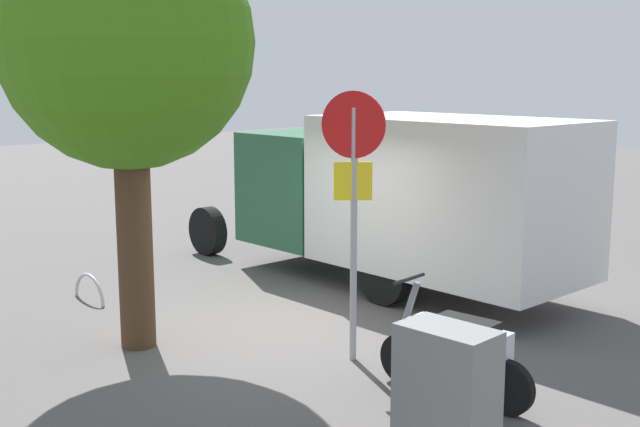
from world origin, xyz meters
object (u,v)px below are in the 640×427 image
(utility_cabinet, at_px, (446,407))
(motorcycle, at_px, (457,351))
(bike_rack_hoop, at_px, (90,301))
(stop_sign, at_px, (353,184))
(street_tree, at_px, (127,45))
(box_truck_near, at_px, (399,190))

(utility_cabinet, bearing_deg, motorcycle, -58.26)
(utility_cabinet, distance_m, bike_rack_hoop, 7.05)
(stop_sign, distance_m, street_tree, 3.10)
(bike_rack_hoop, bearing_deg, box_truck_near, -124.63)
(motorcycle, bearing_deg, bike_rack_hoop, 4.17)
(stop_sign, bearing_deg, street_tree, 33.46)
(motorcycle, height_order, utility_cabinet, utility_cabinet)
(stop_sign, bearing_deg, bike_rack_hoop, 10.99)
(box_truck_near, bearing_deg, utility_cabinet, 135.33)
(box_truck_near, bearing_deg, bike_rack_hoop, 58.50)
(box_truck_near, bearing_deg, motorcycle, 139.40)
(stop_sign, distance_m, utility_cabinet, 3.31)
(motorcycle, distance_m, stop_sign, 2.22)
(street_tree, relative_size, utility_cabinet, 3.88)
(street_tree, height_order, utility_cabinet, street_tree)
(street_tree, relative_size, bike_rack_hoop, 6.13)
(street_tree, bearing_deg, motorcycle, -160.29)
(motorcycle, bearing_deg, street_tree, 16.81)
(stop_sign, distance_m, bike_rack_hoop, 5.03)
(street_tree, bearing_deg, utility_cabinet, 177.95)
(box_truck_near, relative_size, stop_sign, 2.37)
(motorcycle, xyz_separation_m, utility_cabinet, (-0.94, 1.53, 0.15))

